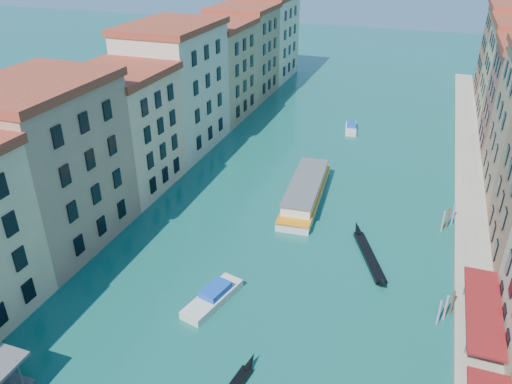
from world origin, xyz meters
The scene contains 6 objects.
left_bank_palazzos centered at (-26.00, 64.68, 9.71)m, with size 12.80×128.40×21.00m.
quay centered at (22.00, 65.00, 0.50)m, with size 4.00×140.00×1.00m, color #A09981.
vaporetto_far centered at (-0.07, 59.47, 1.28)m, with size 5.73×19.44×2.85m.
gondola_far centered at (10.54, 48.08, 0.38)m, with size 6.18×12.32×1.85m.
motorboat_mid centered at (-3.50, 34.79, 0.62)m, with size 4.18×8.02×1.59m.
motorboat_far centered at (1.35, 88.65, 0.51)m, with size 2.99×6.60×1.32m.
Camera 1 is at (14.14, -1.76, 34.48)m, focal length 35.00 mm.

